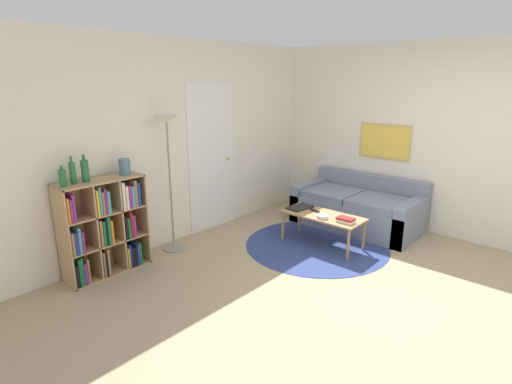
% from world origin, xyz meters
% --- Properties ---
extents(ground_plane, '(14.00, 14.00, 0.00)m').
position_xyz_m(ground_plane, '(0.00, 0.00, 0.00)').
color(ground_plane, tan).
extents(wall_back, '(7.43, 0.11, 2.60)m').
position_xyz_m(wall_back, '(0.01, 2.78, 1.29)').
color(wall_back, silver).
rests_on(wall_back, ground_plane).
extents(wall_right, '(0.08, 5.75, 2.60)m').
position_xyz_m(wall_right, '(2.24, 1.37, 1.30)').
color(wall_right, silver).
rests_on(wall_right, ground_plane).
extents(rug, '(1.86, 1.86, 0.01)m').
position_xyz_m(rug, '(0.75, 1.21, 0.00)').
color(rug, navy).
rests_on(rug, ground_plane).
extents(bookshelf, '(0.91, 0.34, 1.07)m').
position_xyz_m(bookshelf, '(-1.44, 2.56, 0.53)').
color(bookshelf, tan).
rests_on(bookshelf, ground_plane).
extents(floor_lamp, '(0.30, 0.30, 1.70)m').
position_xyz_m(floor_lamp, '(-0.55, 2.52, 1.40)').
color(floor_lamp, gray).
rests_on(floor_lamp, ground_plane).
extents(couch, '(0.93, 1.76, 0.72)m').
position_xyz_m(couch, '(1.80, 1.17, 0.27)').
color(couch, gray).
rests_on(couch, ground_plane).
extents(coffee_table, '(0.47, 1.07, 0.41)m').
position_xyz_m(coffee_table, '(0.83, 1.19, 0.37)').
color(coffee_table, '#AD7F51').
rests_on(coffee_table, ground_plane).
extents(laptop, '(0.37, 0.26, 0.02)m').
position_xyz_m(laptop, '(0.85, 1.56, 0.42)').
color(laptop, black).
rests_on(laptop, coffee_table).
extents(bowl, '(0.14, 0.14, 0.04)m').
position_xyz_m(bowl, '(0.70, 1.11, 0.44)').
color(bowl, silver).
rests_on(bowl, coffee_table).
extents(book_stack_on_table, '(0.14, 0.21, 0.06)m').
position_xyz_m(book_stack_on_table, '(0.75, 0.81, 0.44)').
color(book_stack_on_table, silver).
rests_on(book_stack_on_table, coffee_table).
extents(remote, '(0.07, 0.15, 0.02)m').
position_xyz_m(remote, '(0.87, 1.34, 0.42)').
color(remote, black).
rests_on(remote, coffee_table).
extents(bottle_left, '(0.07, 0.07, 0.21)m').
position_xyz_m(bottle_left, '(-1.81, 2.55, 1.16)').
color(bottle_left, '#236633').
rests_on(bottle_left, bookshelf).
extents(bottle_middle, '(0.06, 0.06, 0.28)m').
position_xyz_m(bottle_middle, '(-1.69, 2.57, 1.19)').
color(bottle_middle, '#236633').
rests_on(bottle_middle, bookshelf).
extents(bottle_right, '(0.08, 0.08, 0.29)m').
position_xyz_m(bottle_right, '(-1.57, 2.57, 1.19)').
color(bottle_right, '#236633').
rests_on(bottle_right, bookshelf).
extents(vase_on_shelf, '(0.12, 0.12, 0.18)m').
position_xyz_m(vase_on_shelf, '(-1.12, 2.56, 1.16)').
color(vase_on_shelf, slate).
rests_on(vase_on_shelf, bookshelf).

